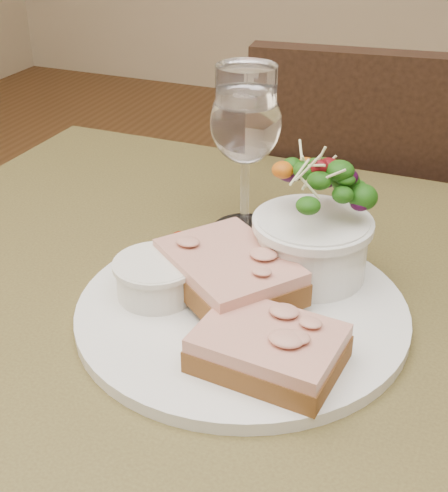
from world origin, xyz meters
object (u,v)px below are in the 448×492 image
at_px(cafe_table, 199,399).
at_px(dinner_plate, 242,311).
at_px(sandwich_back, 229,272).
at_px(salad_bowl, 313,221).
at_px(sandwich_front, 268,348).
at_px(wine_glass, 246,127).
at_px(ramekin, 156,277).
at_px(chair_far, 371,346).

height_order(cafe_table, dinner_plate, dinner_plate).
distance_m(sandwich_back, salad_bowl, 0.09).
height_order(sandwich_front, wine_glass, wine_glass).
xyz_separation_m(cafe_table, wine_glass, (-0.02, 0.18, 0.22)).
height_order(dinner_plate, ramekin, ramekin).
distance_m(sandwich_front, sandwich_back, 0.11).
bearing_deg(wine_glass, dinner_plate, -69.59).
distance_m(salad_bowl, wine_glass, 0.14).
bearing_deg(sandwich_back, sandwich_front, -13.56).
xyz_separation_m(sandwich_front, ramekin, (-0.13, 0.06, 0.00)).
bearing_deg(ramekin, sandwich_back, 22.42).
distance_m(sandwich_front, salad_bowl, 0.15).
bearing_deg(sandwich_back, ramekin, -120.86).
height_order(sandwich_front, ramekin, ramekin).
height_order(dinner_plate, sandwich_front, sandwich_front).
bearing_deg(dinner_plate, salad_bowl, 61.79).
bearing_deg(ramekin, salad_bowl, 36.68).
distance_m(ramekin, salad_bowl, 0.16).
xyz_separation_m(chair_far, salad_bowl, (0.00, -0.53, 0.53)).
xyz_separation_m(sandwich_back, wine_glass, (-0.04, 0.15, 0.09)).
bearing_deg(ramekin, chair_far, 78.85).
bearing_deg(sandwich_back, dinner_plate, 3.07).
distance_m(cafe_table, salad_bowl, 0.21).
bearing_deg(chair_far, dinner_plate, 78.86).
bearing_deg(cafe_table, chair_far, 82.70).
relative_size(sandwich_back, ramekin, 2.17).
height_order(cafe_table, salad_bowl, salad_bowl).
relative_size(cafe_table, sandwich_back, 4.97).
distance_m(chair_far, salad_bowl, 0.74).
height_order(dinner_plate, sandwich_back, sandwich_back).
bearing_deg(sandwich_front, salad_bowl, 98.41).
bearing_deg(sandwich_back, salad_bowl, 84.24).
bearing_deg(sandwich_front, chair_far, 95.95).
xyz_separation_m(chair_far, wine_glass, (-0.10, -0.44, 0.58)).
relative_size(sandwich_front, salad_bowl, 0.96).
xyz_separation_m(chair_far, ramekin, (-0.12, -0.62, 0.49)).
xyz_separation_m(cafe_table, sandwich_front, (0.09, -0.05, 0.13)).
xyz_separation_m(sandwich_back, ramekin, (-0.06, -0.03, -0.01)).
relative_size(dinner_plate, wine_glass, 1.75).
bearing_deg(ramekin, cafe_table, -4.51).
bearing_deg(ramekin, wine_glass, 82.93).
relative_size(chair_far, dinner_plate, 2.94).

